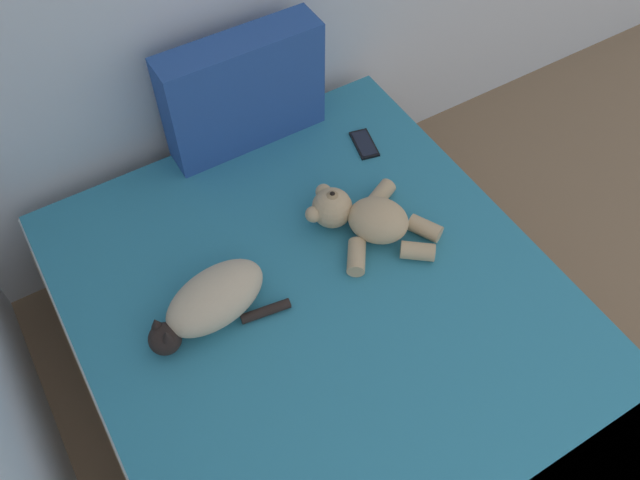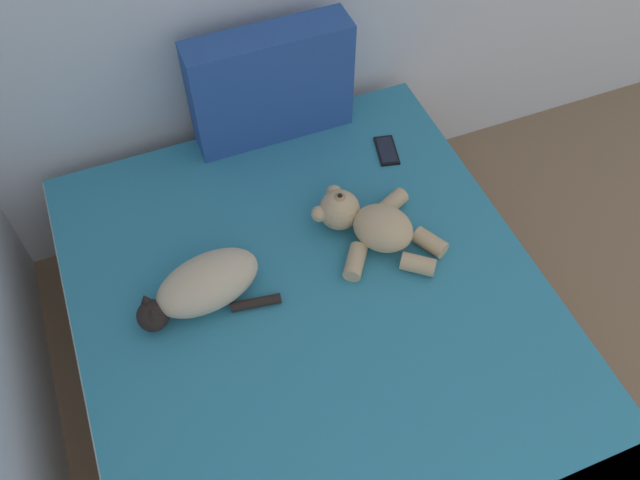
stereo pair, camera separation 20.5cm
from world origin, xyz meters
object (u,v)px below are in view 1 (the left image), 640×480
(teddy_bear, at_px, (365,218))
(cell_phone, at_px, (364,144))
(patterned_cushion, at_px, (244,92))
(cat, at_px, (211,302))
(bed, at_px, (338,364))

(teddy_bear, bearing_deg, cell_phone, 56.42)
(teddy_bear, xyz_separation_m, cell_phone, (0.22, 0.34, -0.06))
(patterned_cushion, distance_m, cell_phone, 0.49)
(cat, xyz_separation_m, cell_phone, (0.81, 0.37, -0.07))
(patterned_cushion, bearing_deg, cat, -125.48)
(patterned_cushion, bearing_deg, teddy_bear, -77.69)
(patterned_cushion, bearing_deg, cell_phone, -36.65)
(bed, distance_m, cat, 0.53)
(patterned_cushion, height_order, teddy_bear, patterned_cushion)
(bed, bearing_deg, teddy_bear, 45.45)
(patterned_cushion, xyz_separation_m, teddy_bear, (0.13, -0.60, -0.16))
(bed, xyz_separation_m, patterned_cushion, (0.14, 0.87, 0.49))
(cat, bearing_deg, bed, -36.77)
(bed, height_order, teddy_bear, teddy_bear)
(bed, xyz_separation_m, cell_phone, (0.49, 0.61, 0.28))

